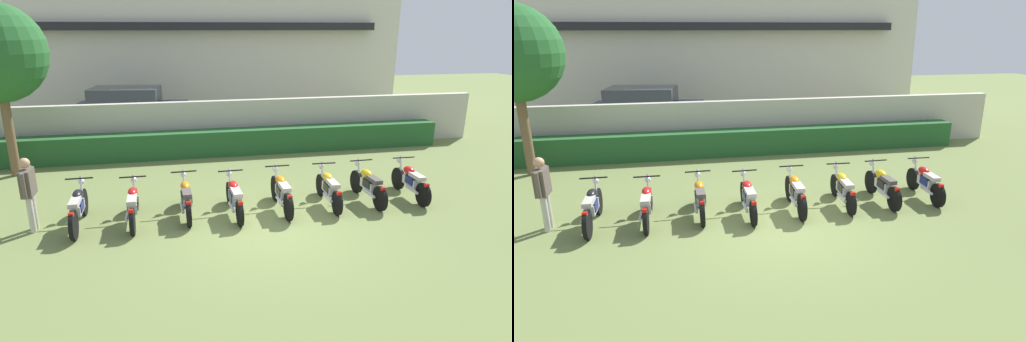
% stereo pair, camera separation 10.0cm
% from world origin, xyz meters
% --- Properties ---
extents(ground, '(60.00, 60.00, 0.00)m').
position_xyz_m(ground, '(0.00, 0.00, 0.00)').
color(ground, olive).
extents(building, '(20.22, 6.50, 8.06)m').
position_xyz_m(building, '(0.00, 16.47, 4.03)').
color(building, beige).
rests_on(building, ground).
extents(compound_wall, '(19.21, 0.30, 1.77)m').
position_xyz_m(compound_wall, '(0.00, 6.79, 0.88)').
color(compound_wall, '#BCB7A8').
rests_on(compound_wall, ground).
extents(hedge_row, '(15.37, 0.70, 0.87)m').
position_xyz_m(hedge_row, '(0.00, 6.09, 0.43)').
color(hedge_row, '#235628').
rests_on(hedge_row, ground).
extents(parked_car, '(4.72, 2.61, 1.89)m').
position_xyz_m(parked_car, '(-3.44, 10.15, 0.94)').
color(parked_car, navy).
rests_on(parked_car, ground).
extents(motorcycle_in_row_0, '(0.60, 1.95, 0.97)m').
position_xyz_m(motorcycle_in_row_0, '(-4.05, 0.90, 0.46)').
color(motorcycle_in_row_0, black).
rests_on(motorcycle_in_row_0, ground).
extents(motorcycle_in_row_1, '(0.60, 1.85, 0.95)m').
position_xyz_m(motorcycle_in_row_1, '(-2.88, 0.88, 0.44)').
color(motorcycle_in_row_1, black).
rests_on(motorcycle_in_row_1, ground).
extents(motorcycle_in_row_2, '(0.60, 1.82, 0.96)m').
position_xyz_m(motorcycle_in_row_2, '(-1.70, 1.03, 0.45)').
color(motorcycle_in_row_2, black).
rests_on(motorcycle_in_row_2, ground).
extents(motorcycle_in_row_3, '(0.60, 1.87, 0.94)m').
position_xyz_m(motorcycle_in_row_3, '(-0.60, 0.88, 0.44)').
color(motorcycle_in_row_3, black).
rests_on(motorcycle_in_row_3, ground).
extents(motorcycle_in_row_4, '(0.60, 1.92, 0.97)m').
position_xyz_m(motorcycle_in_row_4, '(0.55, 0.94, 0.46)').
color(motorcycle_in_row_4, black).
rests_on(motorcycle_in_row_4, ground).
extents(motorcycle_in_row_5, '(0.60, 1.87, 0.94)m').
position_xyz_m(motorcycle_in_row_5, '(1.77, 1.00, 0.44)').
color(motorcycle_in_row_5, black).
rests_on(motorcycle_in_row_5, ground).
extents(motorcycle_in_row_6, '(0.60, 1.89, 0.96)m').
position_xyz_m(motorcycle_in_row_6, '(2.82, 1.02, 0.45)').
color(motorcycle_in_row_6, black).
rests_on(motorcycle_in_row_6, ground).
extents(motorcycle_in_row_7, '(0.60, 1.87, 0.95)m').
position_xyz_m(motorcycle_in_row_7, '(4.01, 1.05, 0.45)').
color(motorcycle_in_row_7, black).
rests_on(motorcycle_in_row_7, ground).
extents(inspector_person, '(0.22, 0.66, 1.63)m').
position_xyz_m(inspector_person, '(-4.98, 0.90, 0.96)').
color(inspector_person, beige).
rests_on(inspector_person, ground).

